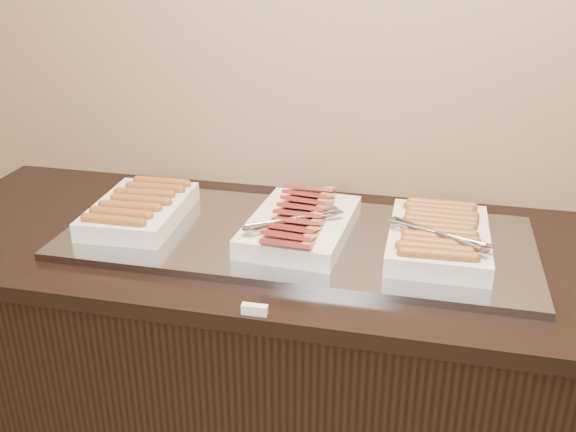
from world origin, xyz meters
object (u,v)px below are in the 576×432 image
object	(u,v)px
dish_left	(140,209)
dish_right	(438,237)
warming_tray	(296,238)
dish_center	(300,223)
counter	(291,380)

from	to	relation	value
dish_left	dish_right	xyz separation A→B (m)	(0.79, -0.00, 0.00)
warming_tray	dish_center	world-z (taller)	dish_center
dish_center	dish_right	distance (m)	0.35
dish_center	dish_right	xyz separation A→B (m)	(0.35, -0.00, 0.00)
counter	dish_center	world-z (taller)	dish_center
counter	dish_right	bearing A→B (deg)	-0.58
counter	dish_left	world-z (taller)	dish_left
dish_left	dish_center	bearing A→B (deg)	-3.14
dish_right	dish_center	bearing A→B (deg)	179.91
counter	dish_center	bearing A→B (deg)	-8.97
counter	dish_center	size ratio (longest dim) A/B	5.32
warming_tray	dish_center	xyz separation A→B (m)	(0.01, -0.00, 0.04)
dish_left	dish_right	world-z (taller)	dish_right
dish_center	dish_right	bearing A→B (deg)	3.81
counter	dish_left	distance (m)	0.65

